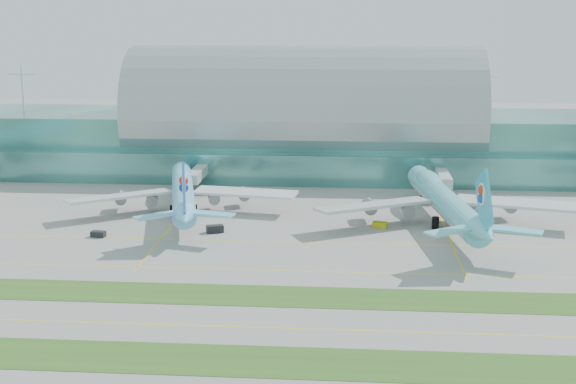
{
  "coord_description": "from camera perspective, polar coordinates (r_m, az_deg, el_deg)",
  "views": [
    {
      "loc": [
        15.68,
        -145.75,
        54.46
      ],
      "look_at": [
        0.0,
        55.0,
        9.0
      ],
      "focal_mm": 50.0,
      "sensor_mm": 36.0,
      "label": 1
    }
  ],
  "objects": [
    {
      "name": "ground",
      "position": [
        156.38,
        -1.58,
        -7.66
      ],
      "size": [
        700.0,
        700.0,
        0.0
      ],
      "primitive_type": "plane",
      "color": "gray",
      "rests_on": "ground"
    },
    {
      "name": "terminal",
      "position": [
        277.91,
        1.19,
        4.4
      ],
      "size": [
        340.0,
        69.1,
        36.0
      ],
      "color": "#3D7A75",
      "rests_on": "ground"
    },
    {
      "name": "grass_strip_near",
      "position": [
        130.66,
        -2.9,
        -11.91
      ],
      "size": [
        420.0,
        12.0,
        0.08
      ],
      "primitive_type": "cube",
      "color": "#2D591E",
      "rests_on": "ground"
    },
    {
      "name": "grass_strip_far",
      "position": [
        158.23,
        -1.51,
        -7.4
      ],
      "size": [
        420.0,
        12.0,
        0.08
      ],
      "primitive_type": "cube",
      "color": "#2D591E",
      "rests_on": "ground"
    },
    {
      "name": "taxiline_b",
      "position": [
        143.42,
        -2.18,
        -9.6
      ],
      "size": [
        420.0,
        0.35,
        0.01
      ],
      "primitive_type": "cube",
      "color": "yellow",
      "rests_on": "ground"
    },
    {
      "name": "taxiline_c",
      "position": [
        173.28,
        -0.96,
        -5.6
      ],
      "size": [
        420.0,
        0.35,
        0.01
      ],
      "primitive_type": "cube",
      "color": "yellow",
      "rests_on": "ground"
    },
    {
      "name": "taxiline_d",
      "position": [
        194.2,
        -0.35,
        -3.56
      ],
      "size": [
        420.0,
        0.35,
        0.01
      ],
      "primitive_type": "cube",
      "color": "yellow",
      "rests_on": "ground"
    },
    {
      "name": "airliner_b",
      "position": [
        223.62,
        -7.48,
        0.13
      ],
      "size": [
        62.1,
        71.52,
        19.86
      ],
      "rotation": [
        0.0,
        0.0,
        0.22
      ],
      "color": "#71D0FA",
      "rests_on": "ground"
    },
    {
      "name": "airliner_c",
      "position": [
        212.47,
        11.04,
        -0.51
      ],
      "size": [
        68.89,
        78.76,
        21.69
      ],
      "rotation": [
        0.0,
        0.0,
        0.13
      ],
      "color": "#62CAD7",
      "rests_on": "ground"
    },
    {
      "name": "gse_c",
      "position": [
        203.66,
        -13.34,
        -2.93
      ],
      "size": [
        3.75,
        2.39,
        1.47
      ],
      "primitive_type": "cube",
      "rotation": [
        0.0,
        0.0,
        -0.14
      ],
      "color": "black",
      "rests_on": "ground"
    },
    {
      "name": "gse_d",
      "position": [
        202.89,
        -5.22,
        -2.63
      ],
      "size": [
        4.72,
        3.44,
        1.86
      ],
      "primitive_type": "cube",
      "rotation": [
        0.0,
        0.0,
        0.33
      ],
      "color": "black",
      "rests_on": "ground"
    },
    {
      "name": "gse_e",
      "position": [
        207.89,
        6.54,
        -2.33
      ],
      "size": [
        3.97,
        2.78,
        1.54
      ],
      "primitive_type": "cube",
      "rotation": [
        0.0,
        0.0,
        -0.26
      ],
      "color": "#C1B60B",
      "rests_on": "ground"
    },
    {
      "name": "gse_f",
      "position": [
        198.68,
        13.35,
        -3.35
      ],
      "size": [
        3.7,
        2.58,
        1.29
      ],
      "primitive_type": "cube",
      "rotation": [
        0.0,
        0.0,
        -0.31
      ],
      "color": "black",
      "rests_on": "ground"
    }
  ]
}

